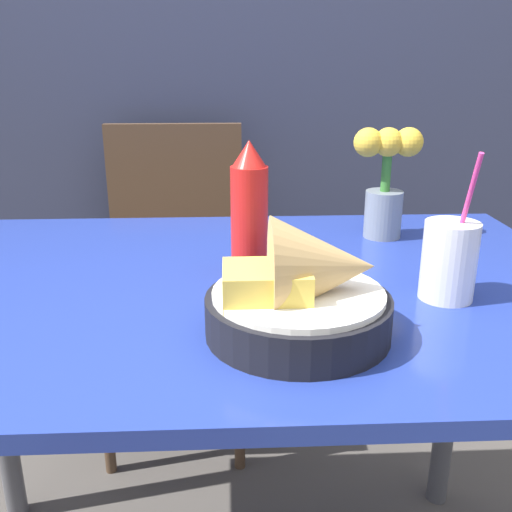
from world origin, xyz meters
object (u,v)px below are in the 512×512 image
(chair_far_window, at_px, (176,257))
(drink_cup, at_px, (449,263))
(ketchup_bottle, at_px, (249,212))
(food_basket, at_px, (305,294))
(flower_vase, at_px, (386,178))

(chair_far_window, height_order, drink_cup, drink_cup)
(ketchup_bottle, bearing_deg, chair_far_window, 104.73)
(food_basket, xyz_separation_m, drink_cup, (0.22, 0.11, -0.00))
(food_basket, bearing_deg, chair_far_window, 104.96)
(food_basket, xyz_separation_m, ketchup_bottle, (-0.06, 0.22, 0.05))
(ketchup_bottle, height_order, drink_cup, drink_cup)
(chair_far_window, relative_size, flower_vase, 4.26)
(chair_far_window, bearing_deg, food_basket, -75.04)
(ketchup_bottle, relative_size, drink_cup, 0.99)
(food_basket, distance_m, flower_vase, 0.47)
(food_basket, distance_m, drink_cup, 0.25)
(food_basket, distance_m, ketchup_bottle, 0.23)
(ketchup_bottle, height_order, flower_vase, ketchup_bottle)
(chair_far_window, height_order, flower_vase, flower_vase)
(food_basket, relative_size, drink_cup, 1.07)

